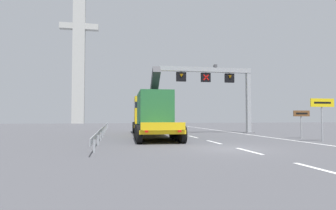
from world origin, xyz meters
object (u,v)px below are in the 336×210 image
overhead_lane_gantry (219,81)px  tourist_info_sign_brown (301,117)px  exit_sign_yellow (322,108)px  bridge_pylon_distant (79,44)px  heavy_haul_truck_yellow (151,113)px

overhead_lane_gantry → tourist_info_sign_brown: (3.68, -7.45, -3.58)m
exit_sign_yellow → tourist_info_sign_brown: (0.23, 2.46, -0.63)m
bridge_pylon_distant → overhead_lane_gantry: bearing=-66.8°
overhead_lane_gantry → exit_sign_yellow: 10.90m
tourist_info_sign_brown → bridge_pylon_distant: bearing=113.7°
heavy_haul_truck_yellow → exit_sign_yellow: (10.53, -7.94, 0.23)m
heavy_haul_truck_yellow → tourist_info_sign_brown: 12.08m
heavy_haul_truck_yellow → exit_sign_yellow: 13.19m
overhead_lane_gantry → tourist_info_sign_brown: size_ratio=4.56×
overhead_lane_gantry → heavy_haul_truck_yellow: 8.01m
tourist_info_sign_brown → bridge_pylon_distant: size_ratio=0.06×
overhead_lane_gantry → heavy_haul_truck_yellow: bearing=-164.4°
heavy_haul_truck_yellow → bridge_pylon_distant: bearing=104.3°
overhead_lane_gantry → bridge_pylon_distant: size_ratio=0.26×
overhead_lane_gantry → bridge_pylon_distant: bearing=113.2°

